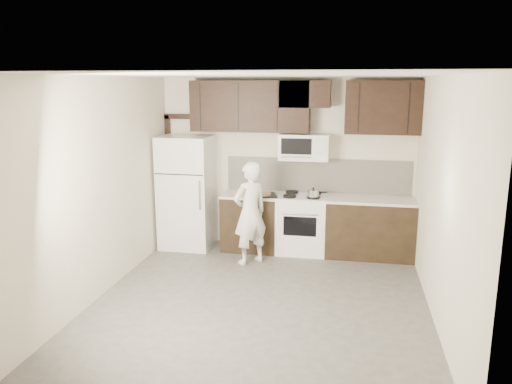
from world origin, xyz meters
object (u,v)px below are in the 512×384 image
(stove, at_px, (302,223))
(person, at_px, (250,213))
(refrigerator, at_px, (187,192))
(microwave, at_px, (304,147))

(stove, height_order, person, person)
(refrigerator, distance_m, person, 1.30)
(microwave, bearing_deg, refrigerator, -174.85)
(person, bearing_deg, stove, 177.26)
(stove, distance_m, microwave, 1.20)
(refrigerator, xyz_separation_m, person, (1.16, -0.59, -0.14))
(stove, xyz_separation_m, person, (-0.69, -0.64, 0.30))
(refrigerator, bearing_deg, person, -27.06)
(stove, distance_m, person, 0.99)
(refrigerator, height_order, person, refrigerator)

